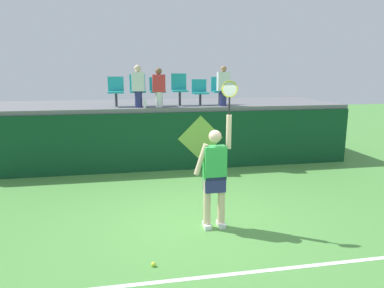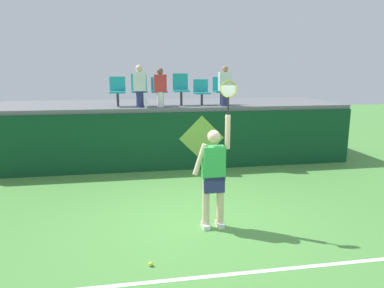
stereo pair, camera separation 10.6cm
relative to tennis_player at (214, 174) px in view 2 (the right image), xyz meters
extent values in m
plane|color=#519342|center=(-0.24, 0.22, -0.99)|extent=(40.00, 40.00, 0.00)
cube|color=#0F4223|center=(-0.24, 3.85, -0.18)|extent=(10.55, 0.20, 1.62)
cube|color=slate|center=(-0.24, 5.37, 0.68)|extent=(10.55, 3.14, 0.12)
cube|color=white|center=(-0.24, -1.51, -0.99)|extent=(9.49, 0.08, 0.01)
cube|color=white|center=(-0.14, 0.00, -0.95)|extent=(0.12, 0.26, 0.08)
cube|color=white|center=(0.12, 0.00, -0.95)|extent=(0.12, 0.26, 0.08)
cylinder|color=beige|center=(-0.14, 0.00, -0.54)|extent=(0.13, 0.13, 0.89)
cylinder|color=beige|center=(0.12, 0.00, -0.54)|extent=(0.13, 0.13, 0.89)
cube|color=navy|center=(-0.01, 0.00, -0.18)|extent=(0.36, 0.23, 0.28)
cube|color=green|center=(-0.01, 0.00, 0.19)|extent=(0.38, 0.23, 0.58)
sphere|color=beige|center=(-0.01, 0.00, 0.65)|extent=(0.22, 0.22, 0.22)
cylinder|color=beige|center=(-0.25, 0.00, 0.26)|extent=(0.26, 0.09, 0.55)
cylinder|color=beige|center=(0.23, 0.00, 0.72)|extent=(0.09, 0.09, 0.58)
cylinder|color=black|center=(0.23, 0.00, 1.16)|extent=(0.03, 0.03, 0.30)
torus|color=gold|center=(0.23, 0.00, 1.44)|extent=(0.28, 0.03, 0.28)
ellipsoid|color=silver|center=(0.23, 0.00, 1.44)|extent=(0.24, 0.02, 0.24)
sphere|color=#D1E533|center=(-1.17, -1.11, -0.96)|extent=(0.07, 0.07, 0.07)
cylinder|color=white|center=(-0.96, 3.95, 0.86)|extent=(0.07, 0.07, 0.24)
cylinder|color=#38383D|center=(-1.72, 4.48, 0.93)|extent=(0.07, 0.07, 0.38)
cube|color=teal|center=(-1.72, 4.48, 1.15)|extent=(0.44, 0.42, 0.05)
cube|color=teal|center=(-1.72, 4.67, 1.37)|extent=(0.44, 0.04, 0.40)
cylinder|color=#38383D|center=(-1.11, 4.48, 0.94)|extent=(0.07, 0.07, 0.39)
cube|color=teal|center=(-1.11, 4.48, 1.16)|extent=(0.44, 0.42, 0.05)
cube|color=teal|center=(-1.11, 4.67, 1.41)|extent=(0.44, 0.04, 0.46)
cylinder|color=#38383D|center=(-0.55, 4.48, 0.94)|extent=(0.07, 0.07, 0.38)
cube|color=teal|center=(-0.55, 4.48, 1.15)|extent=(0.44, 0.42, 0.05)
cube|color=teal|center=(-0.55, 4.67, 1.37)|extent=(0.44, 0.04, 0.38)
cylinder|color=#38383D|center=(0.08, 4.48, 0.94)|extent=(0.07, 0.07, 0.39)
cube|color=teal|center=(0.08, 4.48, 1.16)|extent=(0.44, 0.42, 0.05)
cube|color=teal|center=(0.08, 4.67, 1.42)|extent=(0.44, 0.04, 0.47)
cylinder|color=#38383D|center=(0.69, 4.48, 0.91)|extent=(0.07, 0.07, 0.33)
cube|color=teal|center=(0.69, 4.48, 1.10)|extent=(0.44, 0.42, 0.05)
cube|color=teal|center=(0.69, 4.67, 1.30)|extent=(0.44, 0.04, 0.37)
cylinder|color=#38383D|center=(1.27, 4.48, 0.93)|extent=(0.07, 0.07, 0.36)
cube|color=teal|center=(1.27, 4.48, 1.13)|extent=(0.44, 0.42, 0.05)
cube|color=teal|center=(1.27, 4.67, 1.36)|extent=(0.44, 0.04, 0.40)
cylinder|color=navy|center=(-1.11, 4.15, 0.97)|extent=(0.20, 0.20, 0.45)
cube|color=white|center=(-1.11, 4.15, 1.44)|extent=(0.34, 0.20, 0.51)
sphere|color=beige|center=(-1.11, 4.15, 1.79)|extent=(0.19, 0.19, 0.19)
cylinder|color=navy|center=(1.27, 4.11, 0.96)|extent=(0.20, 0.20, 0.43)
cube|color=white|center=(1.27, 4.11, 1.44)|extent=(0.34, 0.20, 0.52)
sphere|color=#A87A56|center=(1.27, 4.11, 1.78)|extent=(0.17, 0.17, 0.17)
cylinder|color=white|center=(-0.55, 4.12, 0.95)|extent=(0.20, 0.20, 0.42)
cube|color=red|center=(-0.55, 4.12, 1.40)|extent=(0.34, 0.20, 0.47)
sphere|color=brown|center=(-0.55, 4.12, 1.72)|extent=(0.18, 0.18, 0.18)
cube|color=#0F4223|center=(0.54, 3.75, -0.99)|extent=(0.90, 0.01, 0.00)
plane|color=#8CC64C|center=(0.54, 3.74, -0.10)|extent=(1.27, 0.00, 1.27)
camera|label=1|loc=(-1.49, -5.75, 1.76)|focal=33.33mm
camera|label=2|loc=(-1.38, -5.77, 1.76)|focal=33.33mm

